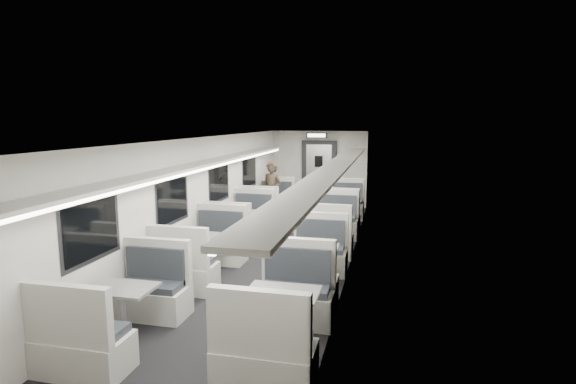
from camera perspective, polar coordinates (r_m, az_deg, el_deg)
The scene contains 19 objects.
room at distance 8.50m, azimuth -2.29°, elevation -1.30°, with size 3.24×12.24×2.64m.
booth_left_a at distance 12.29m, azimuth -2.45°, elevation -2.00°, with size 1.02×2.06×1.10m.
booth_left_b at distance 10.17m, azimuth -5.83°, elevation -4.40°, with size 1.01×2.05×1.10m.
booth_left_c at distance 8.21m, azimuth -10.72°, elevation -7.80°, with size 1.02×2.07×1.11m.
booth_left_d at distance 6.14m, azimuth -20.32°, elevation -14.24°, with size 0.99×2.02×1.08m.
booth_right_a at distance 11.92m, azimuth 6.87°, elevation -2.36°, with size 1.04×2.10×1.12m.
booth_right_b at distance 9.89m, azimuth 5.58°, elevation -4.75°, with size 1.03×2.09×1.12m.
booth_right_c at distance 7.50m, azimuth 3.09°, elevation -9.38°, with size 0.99×2.01×1.08m.
booth_right_d at distance 5.58m, azimuth -0.71°, elevation -15.90°, with size 1.04×2.11×1.13m.
passenger at distance 12.01m, azimuth -2.09°, elevation -0.05°, with size 0.60×0.39×1.65m, color black.
window_a at distance 12.13m, azimuth -4.90°, elevation 2.52°, with size 0.02×1.18×0.84m, color black.
window_b at distance 10.07m, azimuth -8.70°, elevation 1.10°, with size 0.02×1.18×0.84m, color black.
window_c at distance 8.09m, azimuth -14.41°, elevation -1.04°, with size 0.02×1.18×0.84m, color black.
window_d at distance 6.26m, azimuth -23.64°, elevation -4.47°, with size 0.02×1.18×0.84m, color black.
luggage_rack_left at distance 8.54m, azimuth -10.96°, elevation 3.44°, with size 0.46×10.40×0.09m.
luggage_rack_right at distance 7.87m, azimuth 5.89°, elevation 3.09°, with size 0.46×10.40×0.09m.
vestibule_door at distance 14.27m, azimuth 3.94°, elevation 2.28°, with size 1.10×0.13×2.10m.
exit_sign at distance 13.70m, azimuth 3.67°, elevation 7.20°, with size 0.62×0.12×0.16m.
wall_notice at distance 14.12m, azimuth 6.96°, elevation 4.03°, with size 0.32×0.02×0.40m, color white.
Camera 1 is at (2.19, -8.07, 2.74)m, focal length 28.00 mm.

